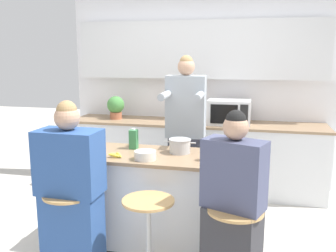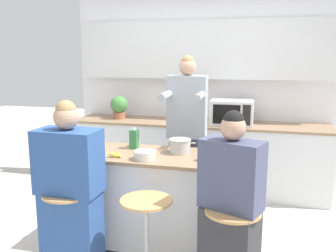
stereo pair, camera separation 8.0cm
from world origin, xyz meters
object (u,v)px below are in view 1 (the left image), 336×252
at_px(person_seated_near, 233,215).
at_px(coffee_cup_near, 206,156).
at_px(bar_stool_leftmost, 70,228).
at_px(microwave, 229,112).
at_px(juice_carton, 134,139).
at_px(bar_stool_center, 149,236).
at_px(person_wrapped_blanket, 71,195).
at_px(fruit_bowl, 91,150).
at_px(potted_plant, 116,106).
at_px(bar_stool_rightmost, 234,248).
at_px(banana_bunch, 116,155).
at_px(person_cooking, 185,141).
at_px(kitchen_island, 166,201).
at_px(cooking_pot, 180,146).

bearing_deg(person_seated_near, coffee_cup_near, 138.78).
height_order(bar_stool_leftmost, microwave, microwave).
xyz_separation_m(bar_stool_leftmost, juice_carton, (0.30, 0.75, 0.58)).
distance_m(bar_stool_center, juice_carton, 1.00).
bearing_deg(bar_stool_center, person_wrapped_blanket, -179.69).
bearing_deg(fruit_bowl, juice_carton, 38.49).
height_order(bar_stool_leftmost, person_wrapped_blanket, person_wrapped_blanket).
height_order(bar_stool_center, potted_plant, potted_plant).
relative_size(bar_stool_rightmost, person_wrapped_blanket, 0.48).
relative_size(banana_bunch, juice_carton, 0.71).
xyz_separation_m(person_cooking, banana_bunch, (-0.46, -0.82, 0.03)).
height_order(person_cooking, fruit_bowl, person_cooking).
distance_m(bar_stool_leftmost, bar_stool_rightmost, 1.30).
bearing_deg(bar_stool_leftmost, juice_carton, 68.22).
relative_size(kitchen_island, fruit_bowl, 6.93).
bearing_deg(microwave, bar_stool_center, -101.61).
xyz_separation_m(person_cooking, juice_carton, (-0.41, -0.50, 0.10)).
bearing_deg(person_seated_near, person_wrapped_blanket, -159.71).
bearing_deg(bar_stool_rightmost, banana_bunch, 157.89).
bearing_deg(person_seated_near, potted_plant, 148.76).
bearing_deg(person_wrapped_blanket, kitchen_island, 43.79).
height_order(bar_stool_center, microwave, microwave).
height_order(bar_stool_leftmost, bar_stool_rightmost, same).
bearing_deg(person_wrapped_blanket, potted_plant, 102.89).
xyz_separation_m(bar_stool_center, bar_stool_rightmost, (0.65, -0.03, 0.00)).
xyz_separation_m(bar_stool_rightmost, microwave, (-0.22, 2.15, 0.66)).
bearing_deg(person_cooking, person_wrapped_blanket, -121.47).
relative_size(kitchen_island, person_cooking, 0.93).
height_order(bar_stool_leftmost, bar_stool_center, same).
bearing_deg(bar_stool_leftmost, potted_plant, 101.26).
xyz_separation_m(kitchen_island, bar_stool_center, (0.00, -0.58, -0.05)).
bearing_deg(microwave, potted_plant, 178.68).
height_order(person_wrapped_blanket, cooking_pot, person_wrapped_blanket).
height_order(bar_stool_rightmost, microwave, microwave).
xyz_separation_m(bar_stool_rightmost, coffee_cup_near, (-0.28, 0.51, 0.53)).
height_order(kitchen_island, potted_plant, potted_plant).
height_order(kitchen_island, person_wrapped_blanket, person_wrapped_blanket).
relative_size(person_cooking, potted_plant, 5.69).
bearing_deg(coffee_cup_near, juice_carton, 161.31).
relative_size(kitchen_island, bar_stool_leftmost, 2.36).
relative_size(bar_stool_rightmost, cooking_pot, 2.37).
xyz_separation_m(person_seated_near, potted_plant, (-1.72, 2.16, 0.44)).
relative_size(person_cooking, coffee_cup_near, 14.93).
height_order(person_seated_near, juice_carton, person_seated_near).
bearing_deg(banana_bunch, bar_stool_leftmost, -119.99).
bearing_deg(banana_bunch, person_cooking, 60.67).
bearing_deg(bar_stool_leftmost, person_wrapped_blanket, 41.38).
bearing_deg(microwave, bar_stool_rightmost, -84.28).
height_order(person_seated_near, microwave, person_seated_near).
bearing_deg(person_cooking, bar_stool_leftmost, -121.75).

